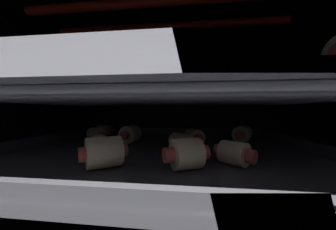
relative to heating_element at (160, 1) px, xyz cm
name	(u,v)px	position (x,y,z in cm)	size (l,w,h in cm)	color
ground_plane	(161,226)	(0.00, 0.00, -36.50)	(61.28, 48.95, 1.20)	black
oven_wall_back	(173,109)	(0.00, 23.88, -17.04)	(61.28, 1.20, 37.72)	black
heating_element	(160,1)	(0.00, 0.00, 0.00)	(47.10, 18.58, 1.52)	maroon
oven_rack_lower	(161,155)	(0.00, 0.00, -24.68)	(55.93, 45.62, 0.54)	#B7B7BC
baking_tray_lower	(161,150)	(0.00, 0.00, -23.85)	(45.96, 36.89, 2.37)	#4C4C51
pig_in_blanket_lower_0	(186,154)	(4.32, -9.83, -21.95)	(5.11, 4.20, 3.28)	beige
pig_in_blanket_lower_1	(181,142)	(3.32, -0.52, -22.33)	(4.18, 5.18, 2.53)	beige
pig_in_blanket_lower_2	(194,137)	(5.52, 3.79, -22.18)	(3.76, 4.67, 2.83)	beige
pig_in_blanket_lower_3	(100,147)	(-6.88, -6.70, -22.14)	(4.71, 5.78, 2.92)	beige
pig_in_blanket_lower_4	(97,135)	(-13.76, 4.98, -22.24)	(4.55, 4.23, 2.71)	beige
pig_in_blanket_lower_5	(234,153)	(9.67, -7.77, -22.25)	(4.50, 4.15, 2.68)	beige
pig_in_blanket_lower_6	(130,134)	(-6.56, 4.33, -21.96)	(3.83, 5.58, 3.28)	beige
pig_in_blanket_lower_7	(104,130)	(-16.66, 14.10, -22.35)	(6.02, 3.36, 2.49)	beige
pig_in_blanket_lower_8	(104,152)	(-4.52, -10.39, -21.92)	(4.86, 4.81, 3.34)	beige
pig_in_blanket_lower_9	(242,134)	(14.88, 7.33, -22.00)	(4.39, 5.72, 3.18)	beige
oven_rack_upper	(161,100)	(0.00, 0.00, -15.67)	(56.18, 45.62, 0.78)	#B7B7BC
baking_tray_upper	(161,93)	(0.00, 0.00, -14.63)	(45.96, 36.89, 2.55)	gray
pig_in_blanket_upper_0	(223,83)	(10.19, 2.06, -12.79)	(5.62, 3.26, 2.95)	beige
pig_in_blanket_upper_1	(207,86)	(8.21, 7.53, -12.58)	(4.49, 5.37, 3.36)	beige
pig_in_blanket_upper_3	(295,76)	(18.15, -3.74, -12.92)	(4.00, 5.46, 2.69)	beige
pig_in_blanket_upper_4	(171,89)	(0.63, 10.06, -12.72)	(5.13, 5.79, 3.08)	beige
pig_in_blanket_upper_5	(156,55)	(1.96, -14.50, -12.95)	(3.80, 5.09, 2.62)	beige
pig_in_blanket_upper_6	(222,75)	(8.83, -4.65, -12.79)	(4.19, 5.71, 2.95)	beige
pig_in_blanket_upper_7	(41,80)	(-16.87, -4.90, -12.96)	(5.23, 5.93, 2.60)	beige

